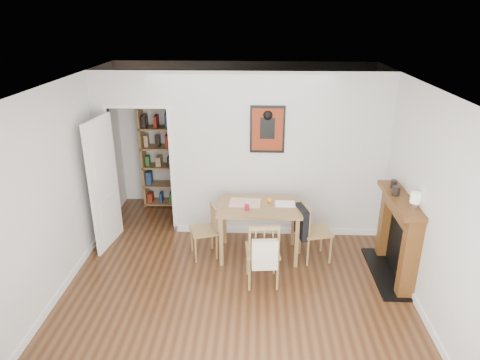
{
  "coord_description": "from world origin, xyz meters",
  "views": [
    {
      "loc": [
        0.24,
        -4.86,
        3.41
      ],
      "look_at": [
        0.02,
        0.6,
        1.23
      ],
      "focal_mm": 32.0,
      "sensor_mm": 36.0,
      "label": 1
    }
  ],
  "objects_px": {
    "mantel_lamp": "(416,199)",
    "ceramic_jar_b": "(394,184)",
    "chair_right": "(315,231)",
    "chair_front": "(263,251)",
    "chair_left": "(204,231)",
    "ceramic_jar_a": "(396,191)",
    "red_glass": "(247,207)",
    "fireplace": "(399,235)",
    "orange_fruit": "(270,200)",
    "notebook": "(285,204)",
    "bookshelf": "(164,157)",
    "dining_table": "(259,211)"
  },
  "relations": [
    {
      "from": "dining_table",
      "to": "fireplace",
      "type": "xyz_separation_m",
      "value": [
        1.86,
        -0.44,
        -0.09
      ]
    },
    {
      "from": "chair_right",
      "to": "ceramic_jar_b",
      "type": "xyz_separation_m",
      "value": [
        1.01,
        -0.03,
        0.76
      ]
    },
    {
      "from": "notebook",
      "to": "mantel_lamp",
      "type": "distance_m",
      "value": 1.77
    },
    {
      "from": "bookshelf",
      "to": "orange_fruit",
      "type": "distance_m",
      "value": 2.47
    },
    {
      "from": "ceramic_jar_b",
      "to": "notebook",
      "type": "bearing_deg",
      "value": 173.61
    },
    {
      "from": "orange_fruit",
      "to": "notebook",
      "type": "bearing_deg",
      "value": -13.29
    },
    {
      "from": "ceramic_jar_b",
      "to": "fireplace",
      "type": "bearing_deg",
      "value": -81.29
    },
    {
      "from": "red_glass",
      "to": "ceramic_jar_a",
      "type": "distance_m",
      "value": 1.99
    },
    {
      "from": "red_glass",
      "to": "notebook",
      "type": "xyz_separation_m",
      "value": [
        0.54,
        0.21,
        -0.03
      ]
    },
    {
      "from": "chair_right",
      "to": "mantel_lamp",
      "type": "distance_m",
      "value": 1.52
    },
    {
      "from": "chair_right",
      "to": "chair_front",
      "type": "height_order",
      "value": "chair_front"
    },
    {
      "from": "chair_front",
      "to": "notebook",
      "type": "relative_size",
      "value": 3.3
    },
    {
      "from": "red_glass",
      "to": "ceramic_jar_b",
      "type": "xyz_separation_m",
      "value": [
        1.99,
        0.05,
        0.37
      ]
    },
    {
      "from": "ceramic_jar_a",
      "to": "chair_right",
      "type": "bearing_deg",
      "value": 163.82
    },
    {
      "from": "chair_left",
      "to": "bookshelf",
      "type": "height_order",
      "value": "bookshelf"
    },
    {
      "from": "fireplace",
      "to": "red_glass",
      "type": "height_order",
      "value": "fireplace"
    },
    {
      "from": "fireplace",
      "to": "chair_front",
      "type": "bearing_deg",
      "value": -171.48
    },
    {
      "from": "chair_front",
      "to": "fireplace",
      "type": "height_order",
      "value": "fireplace"
    },
    {
      "from": "chair_right",
      "to": "mantel_lamp",
      "type": "relative_size",
      "value": 4.36
    },
    {
      "from": "notebook",
      "to": "ceramic_jar_b",
      "type": "distance_m",
      "value": 1.51
    },
    {
      "from": "chair_right",
      "to": "fireplace",
      "type": "relative_size",
      "value": 0.7
    },
    {
      "from": "red_glass",
      "to": "chair_right",
      "type": "bearing_deg",
      "value": 4.55
    },
    {
      "from": "chair_right",
      "to": "mantel_lamp",
      "type": "bearing_deg",
      "value": -31.61
    },
    {
      "from": "bookshelf",
      "to": "ceramic_jar_a",
      "type": "bearing_deg",
      "value": -30.77
    },
    {
      "from": "ceramic_jar_b",
      "to": "orange_fruit",
      "type": "bearing_deg",
      "value": 172.68
    },
    {
      "from": "bookshelf",
      "to": "orange_fruit",
      "type": "xyz_separation_m",
      "value": [
        1.87,
        -1.61,
        -0.09
      ]
    },
    {
      "from": "orange_fruit",
      "to": "ceramic_jar_b",
      "type": "distance_m",
      "value": 1.72
    },
    {
      "from": "notebook",
      "to": "mantel_lamp",
      "type": "xyz_separation_m",
      "value": [
        1.51,
        -0.8,
        0.47
      ]
    },
    {
      "from": "chair_front",
      "to": "bookshelf",
      "type": "bearing_deg",
      "value": 126.12
    },
    {
      "from": "mantel_lamp",
      "to": "ceramic_jar_b",
      "type": "relative_size",
      "value": 1.83
    },
    {
      "from": "bookshelf",
      "to": "red_glass",
      "type": "xyz_separation_m",
      "value": [
        1.55,
        -1.87,
        -0.08
      ]
    },
    {
      "from": "mantel_lamp",
      "to": "ceramic_jar_b",
      "type": "xyz_separation_m",
      "value": [
        -0.07,
        0.64,
        -0.07
      ]
    },
    {
      "from": "notebook",
      "to": "ceramic_jar_a",
      "type": "xyz_separation_m",
      "value": [
        1.4,
        -0.42,
        0.41
      ]
    },
    {
      "from": "orange_fruit",
      "to": "chair_left",
      "type": "bearing_deg",
      "value": -170.43
    },
    {
      "from": "orange_fruit",
      "to": "mantel_lamp",
      "type": "height_order",
      "value": "mantel_lamp"
    },
    {
      "from": "chair_left",
      "to": "chair_front",
      "type": "height_order",
      "value": "chair_front"
    },
    {
      "from": "chair_front",
      "to": "mantel_lamp",
      "type": "bearing_deg",
      "value": -1.26
    },
    {
      "from": "chair_right",
      "to": "ceramic_jar_b",
      "type": "bearing_deg",
      "value": -1.52
    },
    {
      "from": "chair_front",
      "to": "orange_fruit",
      "type": "xyz_separation_m",
      "value": [
        0.1,
        0.81,
        0.36
      ]
    },
    {
      "from": "red_glass",
      "to": "orange_fruit",
      "type": "distance_m",
      "value": 0.42
    },
    {
      "from": "chair_front",
      "to": "mantel_lamp",
      "type": "relative_size",
      "value": 4.67
    },
    {
      "from": "dining_table",
      "to": "fireplace",
      "type": "bearing_deg",
      "value": -13.21
    },
    {
      "from": "ceramic_jar_b",
      "to": "dining_table",
      "type": "bearing_deg",
      "value": 176.48
    },
    {
      "from": "ceramic_jar_a",
      "to": "orange_fruit",
      "type": "bearing_deg",
      "value": 163.88
    },
    {
      "from": "chair_front",
      "to": "ceramic_jar_a",
      "type": "bearing_deg",
      "value": 11.27
    },
    {
      "from": "chair_right",
      "to": "chair_front",
      "type": "distance_m",
      "value": 0.98
    },
    {
      "from": "ceramic_jar_b",
      "to": "ceramic_jar_a",
      "type": "bearing_deg",
      "value": -99.66
    },
    {
      "from": "chair_front",
      "to": "fireplace",
      "type": "relative_size",
      "value": 0.75
    },
    {
      "from": "chair_right",
      "to": "red_glass",
      "type": "height_order",
      "value": "red_glass"
    },
    {
      "from": "chair_left",
      "to": "fireplace",
      "type": "bearing_deg",
      "value": -8.07
    }
  ]
}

